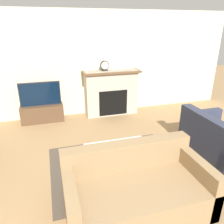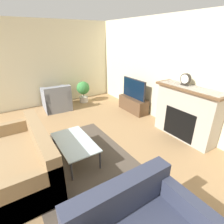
% 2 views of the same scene
% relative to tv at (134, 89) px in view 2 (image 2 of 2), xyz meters
% --- Properties ---
extents(wall_back, '(8.96, 0.06, 2.70)m').
position_rel_tv_xyz_m(wall_back, '(0.90, 0.30, 0.61)').
color(wall_back, beige).
rests_on(wall_back, ground_plane).
extents(wall_left, '(0.06, 7.51, 2.70)m').
position_rel_tv_xyz_m(wall_left, '(-2.11, -1.99, 0.61)').
color(wall_left, beige).
rests_on(wall_left, ground_plane).
extents(area_rug, '(2.29, 1.81, 0.00)m').
position_rel_tv_xyz_m(area_rug, '(1.25, -2.37, -0.73)').
color(area_rug, '#4C4238').
rests_on(area_rug, ground_plane).
extents(fireplace, '(1.52, 0.50, 1.21)m').
position_rel_tv_xyz_m(fireplace, '(1.84, 0.04, -0.11)').
color(fireplace, '#B2A899').
rests_on(fireplace, ground_plane).
extents(tv_stand, '(1.05, 0.37, 0.44)m').
position_rel_tv_xyz_m(tv_stand, '(0.00, 0.00, -0.52)').
color(tv_stand, brown).
rests_on(tv_stand, ground_plane).
extents(tv, '(0.99, 0.06, 0.60)m').
position_rel_tv_xyz_m(tv, '(0.00, 0.00, 0.00)').
color(tv, '#232328').
rests_on(tv, tv_stand).
extents(couch_sectional, '(1.85, 0.98, 0.82)m').
position_rel_tv_xyz_m(couch_sectional, '(1.19, -3.34, -0.45)').
color(couch_sectional, '#8C704C').
rests_on(couch_sectional, ground_plane).
extents(armchair_by_window, '(0.93, 0.85, 0.82)m').
position_rel_tv_xyz_m(armchair_by_window, '(-1.46, -1.98, -0.44)').
color(armchair_by_window, gray).
rests_on(armchair_by_window, ground_plane).
extents(coffee_table, '(1.09, 0.61, 0.39)m').
position_rel_tv_xyz_m(coffee_table, '(1.25, -2.43, -0.38)').
color(coffee_table, '#333338').
rests_on(coffee_table, ground_plane).
extents(potted_plant, '(0.45, 0.45, 0.75)m').
position_rel_tv_xyz_m(potted_plant, '(-1.60, -0.97, -0.28)').
color(potted_plant, beige).
rests_on(potted_plant, ground_plane).
extents(mantel_clock, '(0.23, 0.07, 0.26)m').
position_rel_tv_xyz_m(mantel_clock, '(1.67, 0.05, 0.61)').
color(mantel_clock, '#28231E').
rests_on(mantel_clock, fireplace).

